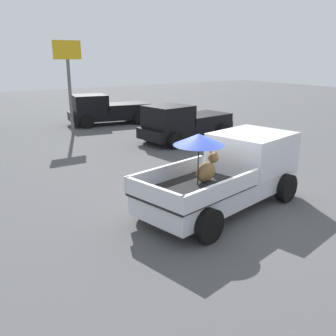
{
  "coord_description": "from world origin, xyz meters",
  "views": [
    {
      "loc": [
        -6.46,
        -7.16,
        4.02
      ],
      "look_at": [
        -1.1,
        0.94,
        1.1
      ],
      "focal_mm": 40.23,
      "sensor_mm": 36.0,
      "label": 1
    }
  ],
  "objects_px": {
    "pickup_truck_main": "(232,171)",
    "motel_sign": "(68,69)",
    "pickup_truck_red": "(106,110)",
    "pickup_truck_far": "(184,123)"
  },
  "relations": [
    {
      "from": "pickup_truck_red",
      "to": "pickup_truck_far",
      "type": "relative_size",
      "value": 1.01
    },
    {
      "from": "pickup_truck_main",
      "to": "motel_sign",
      "type": "bearing_deg",
      "value": 80.26
    },
    {
      "from": "pickup_truck_red",
      "to": "motel_sign",
      "type": "xyz_separation_m",
      "value": [
        -2.9,
        -2.12,
        2.47
      ]
    },
    {
      "from": "pickup_truck_main",
      "to": "pickup_truck_red",
      "type": "bearing_deg",
      "value": 67.96
    },
    {
      "from": "pickup_truck_red",
      "to": "pickup_truck_far",
      "type": "xyz_separation_m",
      "value": [
        1.15,
        -6.37,
        0.0
      ]
    },
    {
      "from": "pickup_truck_red",
      "to": "pickup_truck_far",
      "type": "bearing_deg",
      "value": 110.19
    },
    {
      "from": "pickup_truck_main",
      "to": "pickup_truck_red",
      "type": "height_order",
      "value": "pickup_truck_main"
    },
    {
      "from": "pickup_truck_far",
      "to": "pickup_truck_red",
      "type": "bearing_deg",
      "value": -87.0
    },
    {
      "from": "pickup_truck_red",
      "to": "pickup_truck_far",
      "type": "height_order",
      "value": "same"
    },
    {
      "from": "motel_sign",
      "to": "pickup_truck_far",
      "type": "bearing_deg",
      "value": -46.3
    }
  ]
}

